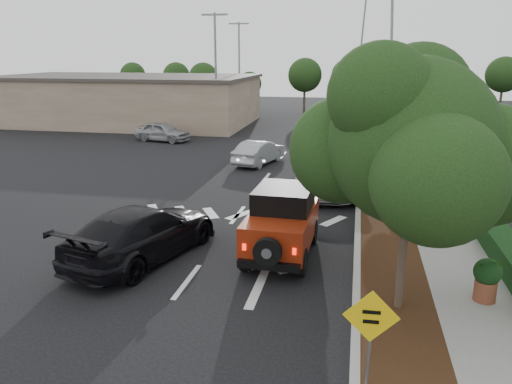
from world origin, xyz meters
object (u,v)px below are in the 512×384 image
(red_jeep, at_px, (283,221))
(black_suv_oncoming, at_px, (143,232))
(silver_suv_ahead, at_px, (328,174))
(speed_hump_sign, at_px, (370,330))

(red_jeep, relative_size, black_suv_oncoming, 0.75)
(silver_suv_ahead, bearing_deg, black_suv_oncoming, -122.82)
(black_suv_oncoming, bearing_deg, speed_hump_sign, 156.94)
(red_jeep, xyz_separation_m, speed_hump_sign, (2.51, -6.54, 0.37))
(red_jeep, xyz_separation_m, silver_suv_ahead, (0.91, 7.62, -0.25))
(silver_suv_ahead, relative_size, speed_hump_sign, 2.85)
(black_suv_oncoming, xyz_separation_m, speed_hump_sign, (6.65, -5.37, 0.63))
(red_jeep, xyz_separation_m, black_suv_oncoming, (-4.14, -1.18, -0.26))
(red_jeep, bearing_deg, speed_hump_sign, -67.15)
(black_suv_oncoming, height_order, speed_hump_sign, speed_hump_sign)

